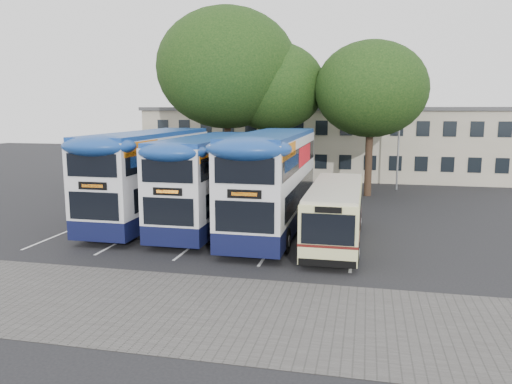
{
  "coord_description": "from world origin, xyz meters",
  "views": [
    {
      "loc": [
        3.7,
        -18.65,
        6.03
      ],
      "look_at": [
        -1.56,
        5.0,
        1.99
      ],
      "focal_mm": 35.0,
      "sensor_mm": 36.0,
      "label": 1
    }
  ],
  "objects_px": {
    "bus_dd_left": "(150,172)",
    "bus_dd_right": "(273,177)",
    "bus_single": "(336,210)",
    "lamp_post": "(400,122)",
    "tree_mid": "(273,87)",
    "tree_left": "(227,68)",
    "bus_dd_mid": "(209,177)",
    "tree_right": "(371,89)"
  },
  "relations": [
    {
      "from": "bus_dd_mid",
      "to": "bus_single",
      "type": "relative_size",
      "value": 1.24
    },
    {
      "from": "tree_left",
      "to": "bus_dd_left",
      "type": "distance_m",
      "value": 12.67
    },
    {
      "from": "bus_dd_left",
      "to": "bus_single",
      "type": "bearing_deg",
      "value": -13.38
    },
    {
      "from": "bus_dd_left",
      "to": "bus_dd_mid",
      "type": "height_order",
      "value": "bus_dd_left"
    },
    {
      "from": "lamp_post",
      "to": "tree_right",
      "type": "xyz_separation_m",
      "value": [
        -2.15,
        -3.12,
        2.28
      ]
    },
    {
      "from": "bus_dd_right",
      "to": "bus_single",
      "type": "height_order",
      "value": "bus_dd_right"
    },
    {
      "from": "bus_dd_left",
      "to": "bus_dd_right",
      "type": "distance_m",
      "value": 6.91
    },
    {
      "from": "lamp_post",
      "to": "bus_single",
      "type": "relative_size",
      "value": 1.01
    },
    {
      "from": "lamp_post",
      "to": "bus_dd_right",
      "type": "distance_m",
      "value": 16.24
    },
    {
      "from": "tree_left",
      "to": "lamp_post",
      "type": "bearing_deg",
      "value": 13.08
    },
    {
      "from": "bus_dd_right",
      "to": "bus_single",
      "type": "xyz_separation_m",
      "value": [
        3.2,
        -1.65,
        -1.19
      ]
    },
    {
      "from": "lamp_post",
      "to": "bus_dd_left",
      "type": "bearing_deg",
      "value": -134.66
    },
    {
      "from": "bus_dd_right",
      "to": "bus_single",
      "type": "distance_m",
      "value": 3.79
    },
    {
      "from": "tree_right",
      "to": "bus_dd_right",
      "type": "xyz_separation_m",
      "value": [
        -4.64,
        -11.44,
        -4.66
      ]
    },
    {
      "from": "lamp_post",
      "to": "bus_dd_right",
      "type": "xyz_separation_m",
      "value": [
        -6.79,
        -14.56,
        -2.39
      ]
    },
    {
      "from": "tree_left",
      "to": "bus_dd_mid",
      "type": "bearing_deg",
      "value": -79.04
    },
    {
      "from": "tree_left",
      "to": "tree_mid",
      "type": "bearing_deg",
      "value": 13.08
    },
    {
      "from": "tree_left",
      "to": "bus_single",
      "type": "distance_m",
      "value": 17.62
    },
    {
      "from": "tree_right",
      "to": "bus_single",
      "type": "distance_m",
      "value": 14.41
    },
    {
      "from": "bus_dd_mid",
      "to": "bus_single",
      "type": "bearing_deg",
      "value": -17.59
    },
    {
      "from": "tree_mid",
      "to": "tree_right",
      "type": "height_order",
      "value": "tree_mid"
    },
    {
      "from": "tree_mid",
      "to": "bus_single",
      "type": "distance_m",
      "value": 16.33
    },
    {
      "from": "lamp_post",
      "to": "bus_single",
      "type": "xyz_separation_m",
      "value": [
        -3.59,
        -16.21,
        -3.57
      ]
    },
    {
      "from": "bus_dd_right",
      "to": "tree_left",
      "type": "bearing_deg",
      "value": 115.68
    },
    {
      "from": "tree_right",
      "to": "bus_dd_left",
      "type": "relative_size",
      "value": 0.92
    },
    {
      "from": "bus_dd_left",
      "to": "bus_dd_mid",
      "type": "relative_size",
      "value": 1.04
    },
    {
      "from": "bus_dd_left",
      "to": "tree_left",
      "type": "bearing_deg",
      "value": 83.48
    },
    {
      "from": "lamp_post",
      "to": "tree_left",
      "type": "height_order",
      "value": "tree_left"
    },
    {
      "from": "tree_mid",
      "to": "bus_dd_left",
      "type": "xyz_separation_m",
      "value": [
        -4.52,
        -11.69,
        -4.96
      ]
    },
    {
      "from": "bus_dd_mid",
      "to": "bus_dd_right",
      "type": "bearing_deg",
      "value": -7.61
    },
    {
      "from": "tree_mid",
      "to": "bus_dd_mid",
      "type": "relative_size",
      "value": 0.98
    },
    {
      "from": "tree_right",
      "to": "bus_dd_mid",
      "type": "bearing_deg",
      "value": -126.34
    },
    {
      "from": "bus_dd_mid",
      "to": "bus_single",
      "type": "height_order",
      "value": "bus_dd_mid"
    },
    {
      "from": "tree_left",
      "to": "bus_dd_left",
      "type": "height_order",
      "value": "tree_left"
    },
    {
      "from": "tree_left",
      "to": "tree_mid",
      "type": "distance_m",
      "value": 3.61
    },
    {
      "from": "tree_mid",
      "to": "tree_right",
      "type": "bearing_deg",
      "value": -8.11
    },
    {
      "from": "tree_left",
      "to": "bus_dd_mid",
      "type": "height_order",
      "value": "tree_left"
    },
    {
      "from": "lamp_post",
      "to": "bus_dd_mid",
      "type": "height_order",
      "value": "lamp_post"
    },
    {
      "from": "bus_dd_left",
      "to": "bus_dd_mid",
      "type": "xyz_separation_m",
      "value": [
        3.42,
        -0.29,
        -0.11
      ]
    },
    {
      "from": "bus_single",
      "to": "tree_mid",
      "type": "bearing_deg",
      "value": 111.5
    },
    {
      "from": "lamp_post",
      "to": "tree_right",
      "type": "relative_size",
      "value": 0.85
    },
    {
      "from": "bus_dd_mid",
      "to": "bus_dd_left",
      "type": "bearing_deg",
      "value": 175.19
    }
  ]
}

